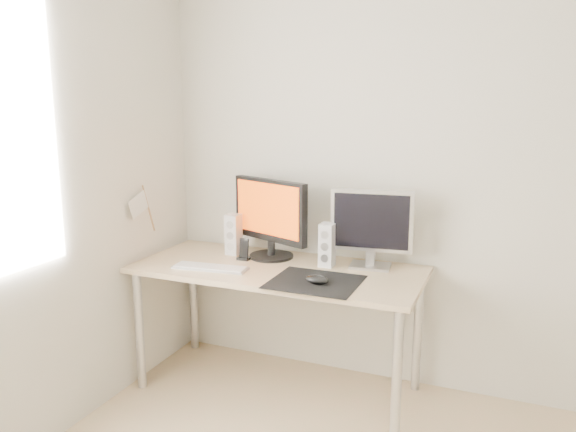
% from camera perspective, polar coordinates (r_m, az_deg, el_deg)
% --- Properties ---
extents(wall_back, '(3.50, 0.00, 3.50)m').
position_cam_1_polar(wall_back, '(3.16, 17.42, 4.03)').
color(wall_back, silver).
rests_on(wall_back, ground).
extents(mousepad, '(0.45, 0.40, 0.00)m').
position_cam_1_polar(mousepad, '(2.89, 2.77, -6.70)').
color(mousepad, black).
rests_on(mousepad, desk).
extents(mouse, '(0.12, 0.07, 0.04)m').
position_cam_1_polar(mouse, '(2.85, 2.95, -6.47)').
color(mouse, black).
rests_on(mouse, mousepad).
extents(desk, '(1.60, 0.70, 0.73)m').
position_cam_1_polar(desk, '(3.16, -1.05, -6.57)').
color(desk, '#D1B587').
rests_on(desk, ground).
extents(main_monitor, '(0.53, 0.34, 0.47)m').
position_cam_1_polar(main_monitor, '(3.26, -1.83, 0.05)').
color(main_monitor, black).
rests_on(main_monitor, desk).
extents(second_monitor, '(0.45, 0.18, 0.43)m').
position_cam_1_polar(second_monitor, '(3.11, 8.47, -0.91)').
color(second_monitor, silver).
rests_on(second_monitor, desk).
extents(speaker_left, '(0.08, 0.09, 0.24)m').
position_cam_1_polar(speaker_left, '(3.39, -5.56, -1.86)').
color(speaker_left, white).
rests_on(speaker_left, desk).
extents(speaker_right, '(0.08, 0.09, 0.24)m').
position_cam_1_polar(speaker_right, '(3.13, 3.99, -2.96)').
color(speaker_right, white).
rests_on(speaker_right, desk).
extents(keyboard, '(0.43, 0.16, 0.02)m').
position_cam_1_polar(keyboard, '(3.13, -7.91, -5.20)').
color(keyboard, '#ACADAF').
rests_on(keyboard, desk).
extents(phone_dock, '(0.07, 0.06, 0.13)m').
position_cam_1_polar(phone_dock, '(3.28, -4.49, -3.79)').
color(phone_dock, black).
rests_on(phone_dock, desk).
extents(pennant, '(0.01, 0.23, 0.29)m').
position_cam_1_polar(pennant, '(3.33, -14.63, 1.04)').
color(pennant, '#A57F54').
rests_on(pennant, wall_left).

